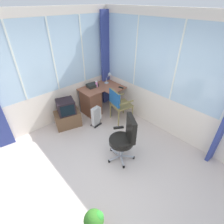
{
  "coord_description": "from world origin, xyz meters",
  "views": [
    {
      "loc": [
        -1.28,
        -1.64,
        2.88
      ],
      "look_at": [
        0.76,
        0.58,
        0.85
      ],
      "focal_mm": 27.27,
      "sensor_mm": 36.0,
      "label": 1
    }
  ],
  "objects_px": {
    "desk": "(92,101)",
    "wooden_armchair": "(118,102)",
    "space_heater": "(96,116)",
    "spray_bottle": "(97,84)",
    "office_chair": "(125,136)",
    "potted_plant": "(94,221)",
    "paper_tray": "(92,85)",
    "tv_remote": "(121,88)",
    "desk_lamp": "(109,76)",
    "tv_on_stand": "(67,115)"
  },
  "relations": [
    {
      "from": "desk",
      "to": "desk_lamp",
      "type": "bearing_deg",
      "value": 0.39
    },
    {
      "from": "spray_bottle",
      "to": "potted_plant",
      "type": "distance_m",
      "value": 3.36
    },
    {
      "from": "space_heater",
      "to": "potted_plant",
      "type": "bearing_deg",
      "value": -128.77
    },
    {
      "from": "wooden_armchair",
      "to": "space_heater",
      "type": "relative_size",
      "value": 1.72
    },
    {
      "from": "desk",
      "to": "paper_tray",
      "type": "relative_size",
      "value": 3.77
    },
    {
      "from": "paper_tray",
      "to": "office_chair",
      "type": "bearing_deg",
      "value": -109.14
    },
    {
      "from": "desk_lamp",
      "to": "wooden_armchair",
      "type": "distance_m",
      "value": 0.97
    },
    {
      "from": "tv_remote",
      "to": "desk",
      "type": "bearing_deg",
      "value": 132.87
    },
    {
      "from": "spray_bottle",
      "to": "potted_plant",
      "type": "bearing_deg",
      "value": -129.2
    },
    {
      "from": "desk_lamp",
      "to": "potted_plant",
      "type": "bearing_deg",
      "value": -135.27
    },
    {
      "from": "office_chair",
      "to": "tv_on_stand",
      "type": "bearing_deg",
      "value": 99.79
    },
    {
      "from": "paper_tray",
      "to": "space_heater",
      "type": "relative_size",
      "value": 0.54
    },
    {
      "from": "potted_plant",
      "to": "desk",
      "type": "bearing_deg",
      "value": 53.62
    },
    {
      "from": "desk_lamp",
      "to": "wooden_armchair",
      "type": "relative_size",
      "value": 0.34
    },
    {
      "from": "potted_plant",
      "to": "spray_bottle",
      "type": "bearing_deg",
      "value": 50.8
    },
    {
      "from": "desk",
      "to": "paper_tray",
      "type": "bearing_deg",
      "value": 41.26
    },
    {
      "from": "space_heater",
      "to": "paper_tray",
      "type": "bearing_deg",
      "value": 58.21
    },
    {
      "from": "desk",
      "to": "desk_lamp",
      "type": "distance_m",
      "value": 0.89
    },
    {
      "from": "office_chair",
      "to": "tv_on_stand",
      "type": "relative_size",
      "value": 1.34
    },
    {
      "from": "spray_bottle",
      "to": "wooden_armchair",
      "type": "height_order",
      "value": "spray_bottle"
    },
    {
      "from": "paper_tray",
      "to": "potted_plant",
      "type": "distance_m",
      "value": 3.38
    },
    {
      "from": "desk_lamp",
      "to": "spray_bottle",
      "type": "bearing_deg",
      "value": 175.9
    },
    {
      "from": "wooden_armchair",
      "to": "potted_plant",
      "type": "height_order",
      "value": "wooden_armchair"
    },
    {
      "from": "spray_bottle",
      "to": "space_heater",
      "type": "height_order",
      "value": "spray_bottle"
    },
    {
      "from": "desk",
      "to": "tv_remote",
      "type": "height_order",
      "value": "tv_remote"
    },
    {
      "from": "spray_bottle",
      "to": "potted_plant",
      "type": "xyz_separation_m",
      "value": [
        -2.09,
        -2.56,
        -0.61
      ]
    },
    {
      "from": "desk",
      "to": "wooden_armchair",
      "type": "bearing_deg",
      "value": -71.27
    },
    {
      "from": "spray_bottle",
      "to": "office_chair",
      "type": "xyz_separation_m",
      "value": [
        -0.77,
        -1.88,
        -0.27
      ]
    },
    {
      "from": "tv_remote",
      "to": "paper_tray",
      "type": "relative_size",
      "value": 0.5
    },
    {
      "from": "tv_on_stand",
      "to": "potted_plant",
      "type": "height_order",
      "value": "tv_on_stand"
    },
    {
      "from": "tv_remote",
      "to": "wooden_armchair",
      "type": "relative_size",
      "value": 0.16
    },
    {
      "from": "tv_remote",
      "to": "potted_plant",
      "type": "bearing_deg",
      "value": -154.63
    },
    {
      "from": "spray_bottle",
      "to": "tv_on_stand",
      "type": "relative_size",
      "value": 0.28
    },
    {
      "from": "wooden_armchair",
      "to": "potted_plant",
      "type": "distance_m",
      "value": 2.77
    },
    {
      "from": "desk",
      "to": "wooden_armchair",
      "type": "height_order",
      "value": "wooden_armchair"
    },
    {
      "from": "spray_bottle",
      "to": "desk_lamp",
      "type": "bearing_deg",
      "value": -4.1
    },
    {
      "from": "spray_bottle",
      "to": "tv_remote",
      "type": "bearing_deg",
      "value": -47.08
    },
    {
      "from": "tv_remote",
      "to": "space_heater",
      "type": "xyz_separation_m",
      "value": [
        -0.98,
        -0.07,
        -0.48
      ]
    },
    {
      "from": "paper_tray",
      "to": "office_chair",
      "type": "distance_m",
      "value": 2.1
    },
    {
      "from": "desk",
      "to": "potted_plant",
      "type": "bearing_deg",
      "value": -126.38
    },
    {
      "from": "tv_on_stand",
      "to": "space_heater",
      "type": "relative_size",
      "value": 1.38
    },
    {
      "from": "desk",
      "to": "paper_tray",
      "type": "distance_m",
      "value": 0.44
    },
    {
      "from": "desk_lamp",
      "to": "paper_tray",
      "type": "bearing_deg",
      "value": 166.94
    },
    {
      "from": "desk_lamp",
      "to": "tv_on_stand",
      "type": "relative_size",
      "value": 0.42
    },
    {
      "from": "potted_plant",
      "to": "paper_tray",
      "type": "bearing_deg",
      "value": 52.89
    },
    {
      "from": "space_heater",
      "to": "wooden_armchair",
      "type": "bearing_deg",
      "value": -24.37
    },
    {
      "from": "spray_bottle",
      "to": "wooden_armchair",
      "type": "bearing_deg",
      "value": -87.41
    },
    {
      "from": "desk",
      "to": "office_chair",
      "type": "distance_m",
      "value": 1.93
    },
    {
      "from": "tv_remote",
      "to": "office_chair",
      "type": "distance_m",
      "value": 1.86
    },
    {
      "from": "spray_bottle",
      "to": "office_chair",
      "type": "distance_m",
      "value": 2.05
    }
  ]
}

